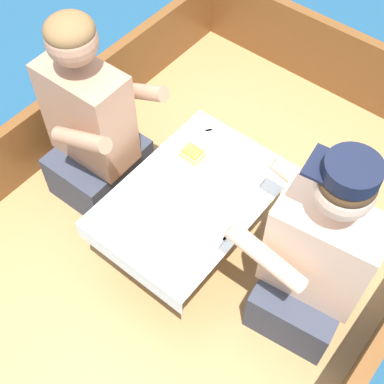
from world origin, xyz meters
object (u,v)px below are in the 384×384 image
at_px(sandwich, 193,154).
at_px(tin_can, 189,268).
at_px(coffee_cup_center, 168,216).
at_px(coffee_cup_starboard, 155,251).
at_px(coffee_cup_port, 136,207).
at_px(person_port, 92,128).
at_px(person_starboard, 315,261).

bearing_deg(sandwich, tin_can, -52.67).
xyz_separation_m(coffee_cup_center, tin_can, (0.22, -0.13, -0.00)).
bearing_deg(coffee_cup_starboard, coffee_cup_center, 112.57).
height_order(coffee_cup_port, tin_can, coffee_cup_port).
height_order(sandwich, coffee_cup_port, coffee_cup_port).
xyz_separation_m(person_port, coffee_cup_port, (0.46, -0.20, -0.00)).
xyz_separation_m(sandwich, coffee_cup_starboard, (0.19, -0.48, -0.00)).
xyz_separation_m(person_starboard, coffee_cup_starboard, (-0.52, -0.37, 0.01)).
height_order(coffee_cup_port, coffee_cup_center, coffee_cup_port).
distance_m(person_starboard, sandwich, 0.72).
distance_m(coffee_cup_starboard, tin_can, 0.15).
relative_size(person_starboard, sandwich, 10.42).
bearing_deg(tin_can, person_port, 161.03).
distance_m(person_port, person_starboard, 1.18).
bearing_deg(sandwich, coffee_cup_starboard, -67.91).
bearing_deg(coffee_cup_port, person_port, 156.63).
xyz_separation_m(sandwich, coffee_cup_port, (-0.00, -0.38, 0.00)).
bearing_deg(person_starboard, sandwich, -16.64).
bearing_deg(person_starboard, coffee_cup_center, 11.97).
distance_m(person_starboard, coffee_cup_starboard, 0.64).
bearing_deg(person_port, tin_can, -20.10).
height_order(sandwich, coffee_cup_starboard, sandwich).
relative_size(sandwich, coffee_cup_center, 1.02).
distance_m(person_port, sandwich, 0.50).
bearing_deg(person_starboard, person_port, -4.64).
xyz_separation_m(person_port, coffee_cup_center, (0.59, -0.15, -0.00)).
bearing_deg(coffee_cup_center, tin_can, -31.33).
bearing_deg(person_starboard, coffee_cup_starboard, 27.55).
height_order(person_port, tin_can, person_port).
relative_size(coffee_cup_starboard, coffee_cup_center, 0.98).
distance_m(person_port, coffee_cup_center, 0.61).
bearing_deg(coffee_cup_starboard, sandwich, 112.09).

